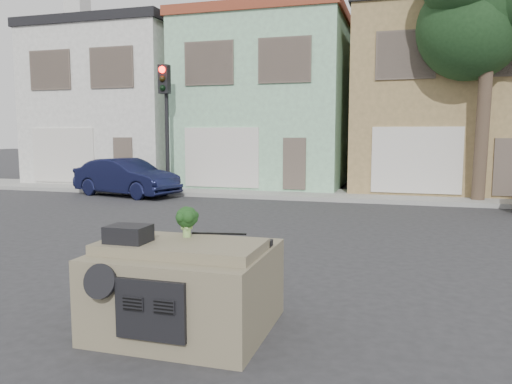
% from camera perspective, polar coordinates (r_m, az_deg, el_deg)
% --- Properties ---
extents(ground_plane, '(120.00, 120.00, 0.00)m').
position_cam_1_polar(ground_plane, '(9.12, 0.03, -8.52)').
color(ground_plane, '#303033').
rests_on(ground_plane, ground).
extents(sidewalk, '(40.00, 3.00, 0.15)m').
position_cam_1_polar(sidewalk, '(19.25, 8.89, -0.34)').
color(sidewalk, gray).
rests_on(sidewalk, ground).
extents(townhouse_white, '(7.20, 8.20, 7.55)m').
position_cam_1_polar(townhouse_white, '(26.65, -14.20, 9.42)').
color(townhouse_white, silver).
rests_on(townhouse_white, ground).
extents(townhouse_mint, '(7.20, 8.20, 7.55)m').
position_cam_1_polar(townhouse_mint, '(23.75, 1.83, 9.98)').
color(townhouse_mint, '#94CAA1').
rests_on(townhouse_mint, ground).
extents(townhouse_tan, '(7.20, 8.20, 7.55)m').
position_cam_1_polar(townhouse_tan, '(23.04, 20.47, 9.68)').
color(townhouse_tan, '#967C4D').
rests_on(townhouse_tan, ground).
extents(navy_sedan, '(4.65, 2.62, 1.45)m').
position_cam_1_polar(navy_sedan, '(19.99, -14.54, -0.43)').
color(navy_sedan, '#111535').
rests_on(navy_sedan, ground).
extents(traffic_signal, '(0.40, 0.40, 5.10)m').
position_cam_1_polar(traffic_signal, '(20.07, -10.25, 7.00)').
color(traffic_signal, black).
rests_on(traffic_signal, ground).
extents(tree_near, '(4.40, 4.00, 8.50)m').
position_cam_1_polar(tree_near, '(18.51, 24.70, 11.82)').
color(tree_near, '#193519').
rests_on(tree_near, ground).
extents(car_dashboard, '(2.00, 1.80, 1.12)m').
position_cam_1_polar(car_dashboard, '(6.26, -7.88, -10.38)').
color(car_dashboard, '#736A51').
rests_on(car_dashboard, ground).
extents(instrument_hump, '(0.48, 0.38, 0.20)m').
position_cam_1_polar(instrument_hump, '(6.06, -14.37, -4.65)').
color(instrument_hump, black).
rests_on(instrument_hump, car_dashboard).
extents(wiper_arm, '(0.69, 0.15, 0.02)m').
position_cam_1_polar(wiper_arm, '(6.35, -4.24, -4.76)').
color(wiper_arm, black).
rests_on(wiper_arm, car_dashboard).
extents(broccoli, '(0.34, 0.34, 0.39)m').
position_cam_1_polar(broccoli, '(6.21, -7.93, -3.36)').
color(broccoli, '#153313').
rests_on(broccoli, car_dashboard).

